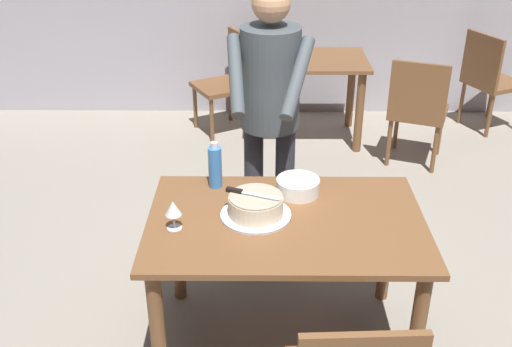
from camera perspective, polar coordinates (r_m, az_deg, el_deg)
ground_plane at (r=3.33m, az=2.54°, el=-15.32°), size 14.00×14.00×0.00m
main_dining_table at (r=2.94m, az=2.79°, el=-6.40°), size 1.32×0.86×0.75m
cake_on_platter at (r=2.87m, az=-0.02°, el=-3.14°), size 0.34×0.34×0.11m
cake_knife at (r=2.86m, az=-1.36°, el=-1.76°), size 0.26×0.12×0.02m
plate_stack at (r=3.07m, az=3.97°, el=-1.22°), size 0.22×0.22×0.08m
wine_glass_near at (r=2.78m, az=-7.81°, el=-3.34°), size 0.08×0.08×0.14m
water_bottle at (r=3.11m, az=-3.88°, el=0.68°), size 0.07×0.07×0.25m
person_cutting_cake at (r=3.30m, az=1.31°, el=6.44°), size 0.46×0.57×1.72m
background_table at (r=5.33m, az=4.91°, el=9.09°), size 1.00×0.70×0.74m
background_chair_0 at (r=5.01m, az=14.99°, el=5.97°), size 0.57×0.57×0.90m
background_chair_1 at (r=5.94m, az=21.13°, el=8.42°), size 0.58×0.58×0.90m
background_chair_2 at (r=5.52m, az=-2.63°, el=8.91°), size 0.60×0.60×0.90m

